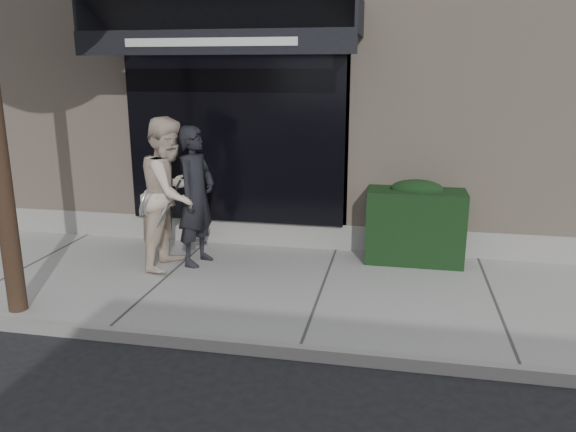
# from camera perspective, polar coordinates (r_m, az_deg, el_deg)

# --- Properties ---
(ground) EXTENTS (80.00, 80.00, 0.00)m
(ground) POSITION_cam_1_polar(r_m,az_deg,el_deg) (6.93, 3.47, -8.16)
(ground) COLOR black
(ground) RESTS_ON ground
(sidewalk) EXTENTS (20.00, 3.00, 0.12)m
(sidewalk) POSITION_cam_1_polar(r_m,az_deg,el_deg) (6.91, 3.48, -7.70)
(sidewalk) COLOR gray
(sidewalk) RESTS_ON ground
(curb) EXTENTS (20.00, 0.10, 0.14)m
(curb) POSITION_cam_1_polar(r_m,az_deg,el_deg) (5.52, 1.20, -13.64)
(curb) COLOR gray
(curb) RESTS_ON ground
(building_facade) EXTENTS (14.30, 8.04, 5.64)m
(building_facade) POSITION_cam_1_polar(r_m,az_deg,el_deg) (11.32, 7.21, 14.81)
(building_facade) COLOR #BDA690
(building_facade) RESTS_ON ground
(hedge) EXTENTS (1.30, 0.70, 1.14)m
(hedge) POSITION_cam_1_polar(r_m,az_deg,el_deg) (7.86, 12.78, -0.66)
(hedge) COLOR black
(hedge) RESTS_ON sidewalk
(pedestrian_front) EXTENTS (0.85, 0.91, 1.87)m
(pedestrian_front) POSITION_cam_1_polar(r_m,az_deg,el_deg) (7.56, -9.35, 1.98)
(pedestrian_front) COLOR black
(pedestrian_front) RESTS_ON sidewalk
(pedestrian_back) EXTENTS (0.80, 1.00, 1.99)m
(pedestrian_back) POSITION_cam_1_polar(r_m,az_deg,el_deg) (7.51, -11.91, 2.27)
(pedestrian_back) COLOR beige
(pedestrian_back) RESTS_ON sidewalk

